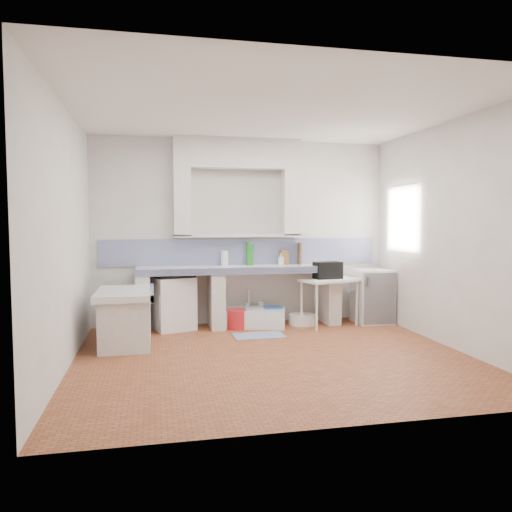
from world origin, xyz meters
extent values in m
plane|color=#9B5331|center=(0.00, 0.00, 0.00)|extent=(4.50, 4.50, 0.00)
plane|color=white|center=(0.00, 0.00, 2.80)|extent=(4.50, 4.50, 0.00)
plane|color=white|center=(0.00, 2.00, 1.40)|extent=(4.50, 0.00, 4.50)
plane|color=white|center=(0.00, -2.00, 1.40)|extent=(4.50, 0.00, 4.50)
plane|color=white|center=(-2.25, 0.00, 1.40)|extent=(0.00, 4.50, 4.50)
plane|color=white|center=(2.25, 0.00, 1.40)|extent=(0.00, 4.50, 4.50)
cube|color=white|center=(-0.10, 1.88, 2.58)|extent=(1.90, 0.25, 0.45)
cube|color=#381E11|center=(2.42, 1.20, 1.60)|extent=(0.35, 0.86, 1.06)
cube|color=white|center=(2.28, 1.20, 1.98)|extent=(0.01, 0.84, 0.24)
cube|color=white|center=(-0.10, 1.70, 0.86)|extent=(3.00, 0.60, 0.08)
cube|color=navy|center=(-0.10, 1.42, 0.86)|extent=(3.00, 0.04, 0.10)
cube|color=white|center=(-1.50, 1.70, 0.41)|extent=(0.20, 0.55, 0.82)
cube|color=white|center=(-0.45, 1.70, 0.41)|extent=(0.20, 0.55, 0.82)
cube|color=white|center=(1.30, 1.70, 0.41)|extent=(0.20, 0.55, 0.82)
cube|color=white|center=(-1.70, 0.90, 0.66)|extent=(0.70, 1.10, 0.08)
cube|color=white|center=(-1.70, 0.90, 0.31)|extent=(0.60, 1.00, 0.62)
cube|color=navy|center=(-1.37, 0.90, 0.66)|extent=(0.04, 1.10, 0.10)
cube|color=navy|center=(0.00, 1.99, 1.10)|extent=(4.27, 0.03, 0.40)
cube|color=white|center=(-1.08, 1.72, 0.38)|extent=(0.67, 0.65, 0.76)
cube|color=white|center=(0.07, 1.69, 0.12)|extent=(1.11, 0.80, 0.24)
cube|color=white|center=(1.22, 1.47, 0.35)|extent=(0.96, 0.72, 0.04)
cube|color=white|center=(1.95, 1.57, 0.41)|extent=(0.54, 0.54, 0.83)
cylinder|color=red|center=(-0.17, 1.57, 0.14)|extent=(0.39, 0.39, 0.28)
cylinder|color=#C35A13|center=(0.20, 1.65, 0.12)|extent=(0.34, 0.34, 0.24)
cylinder|color=blue|center=(0.40, 1.64, 0.14)|extent=(0.33, 0.33, 0.29)
cylinder|color=white|center=(0.85, 1.64, 0.08)|extent=(0.50, 0.50, 0.16)
cylinder|color=silver|center=(0.04, 1.84, 0.16)|extent=(0.11, 0.11, 0.32)
cylinder|color=silver|center=(0.25, 1.85, 0.16)|extent=(0.11, 0.11, 0.33)
cube|color=black|center=(1.20, 1.49, 0.84)|extent=(0.42, 0.27, 0.25)
cylinder|color=#207522|center=(0.10, 1.85, 1.06)|extent=(0.08, 0.08, 0.32)
cylinder|color=#207522|center=(0.06, 1.85, 1.08)|extent=(0.08, 0.08, 0.35)
cube|color=olive|center=(0.62, 1.85, 1.01)|extent=(0.12, 0.10, 0.23)
cube|color=olive|center=(0.87, 1.85, 1.07)|extent=(0.05, 0.25, 0.34)
cylinder|color=white|center=(-0.30, 1.85, 1.01)|extent=(0.14, 0.14, 0.22)
imported|color=white|center=(0.55, 1.79, 0.99)|extent=(0.09, 0.09, 0.18)
cube|color=#405598|center=(0.05, 1.04, 0.01)|extent=(0.69, 0.40, 0.01)
camera|label=1|loc=(-1.34, -5.40, 1.56)|focal=34.35mm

